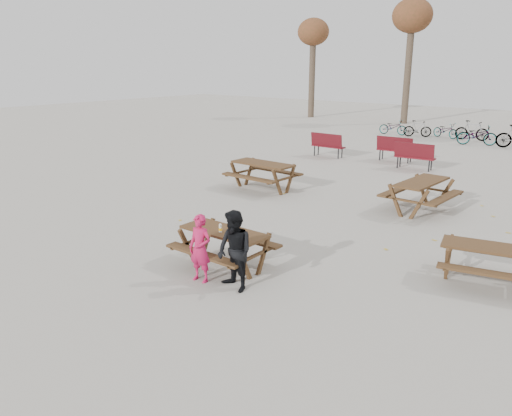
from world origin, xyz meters
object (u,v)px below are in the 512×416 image
Objects in this scene: child at (200,248)px; picnic_table_east at (489,265)px; soda_bottle at (220,229)px; picnic_table_north at (263,176)px; main_picnic_table at (224,239)px; picnic_table_far at (421,196)px; food_tray at (234,233)px; adult at (235,251)px.

picnic_table_east is at bearing 30.26° from child.
child is 5.31m from picnic_table_east.
picnic_table_north is (-3.30, 5.56, -0.41)m from soda_bottle.
main_picnic_table is 0.91× the size of picnic_table_far.
main_picnic_table is 10.00× the size of food_tray.
child is at bearing -107.20° from food_tray.
picnic_table_east is 0.85× the size of picnic_table_far.
picnic_table_east is at bearing 32.35° from food_tray.
picnic_table_far reaches higher than picnic_table_east.
picnic_table_north is at bearing 137.07° from adult.
soda_bottle is 0.97m from adult.
picnic_table_far is (1.25, 6.30, -0.37)m from food_tray.
adult reaches higher than picnic_table_east.
picnic_table_far reaches higher than food_tray.
picnic_table_east is 4.66m from picnic_table_far.
adult is at bearing 177.05° from picnic_table_far.
food_tray is 0.30m from soda_bottle.
food_tray is 0.09× the size of picnic_table_north.
picnic_table_north is at bearing 123.11° from food_tray.
adult is at bearing -150.72° from picnic_table_east.
adult reaches higher than child.
picnic_table_north reaches higher than main_picnic_table.
child is at bearing -83.91° from soda_bottle.
picnic_table_north is (-3.28, 5.44, -0.15)m from main_picnic_table.
main_picnic_table is at bearing -162.73° from picnic_table_east.
picnic_table_east is at bearing -140.89° from picnic_table_far.
child is 0.76× the size of picnic_table_east.
food_tray is at bearing -11.06° from main_picnic_table.
picnic_table_far is (0.73, 6.88, -0.31)m from adult.
picnic_table_far is at bearing 75.97° from main_picnic_table.
adult is at bearing -37.66° from main_picnic_table.
picnic_table_north is 1.03× the size of picnic_table_far.
soda_bottle is at bearing -161.36° from picnic_table_east.
soda_bottle is 0.10× the size of picnic_table_east.
main_picnic_table reaches higher than picnic_table_east.
adult is 7.34m from picnic_table_north.
picnic_table_east is at bearing 54.89° from adult.
child is 0.88× the size of adult.
soda_bottle is 0.08× the size of picnic_table_north.
picnic_table_east is (4.21, 3.23, -0.28)m from child.
picnic_table_far is at bearing 70.92° from child.
soda_bottle reaches higher than picnic_table_far.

